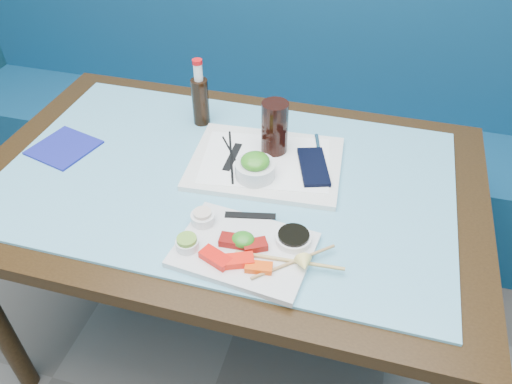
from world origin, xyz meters
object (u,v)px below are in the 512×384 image
(booth_bench, at_px, (287,129))
(blue_napkin, at_px, (64,148))
(seaweed_bowl, at_px, (255,170))
(cola_glass, at_px, (275,128))
(dining_table, at_px, (227,200))
(cola_bottle_body, at_px, (201,102))
(sashimi_plate, at_px, (244,250))
(serving_tray, at_px, (266,163))

(booth_bench, xyz_separation_m, blue_napkin, (-0.50, -0.85, 0.39))
(seaweed_bowl, height_order, blue_napkin, seaweed_bowl)
(seaweed_bowl, distance_m, cola_glass, 0.14)
(seaweed_bowl, height_order, cola_glass, cola_glass)
(seaweed_bowl, bearing_deg, dining_table, 179.04)
(seaweed_bowl, height_order, cola_bottle_body, cola_bottle_body)
(booth_bench, distance_m, cola_glass, 0.86)
(sashimi_plate, bearing_deg, booth_bench, 102.69)
(dining_table, relative_size, cola_glass, 9.04)
(dining_table, height_order, sashimi_plate, sashimi_plate)
(sashimi_plate, height_order, seaweed_bowl, seaweed_bowl)
(serving_tray, relative_size, blue_napkin, 2.54)
(booth_bench, bearing_deg, cola_bottle_body, -104.48)
(dining_table, xyz_separation_m, cola_bottle_body, (-0.16, 0.24, 0.17))
(serving_tray, relative_size, seaweed_bowl, 3.84)
(dining_table, xyz_separation_m, seaweed_bowl, (0.08, -0.00, 0.13))
(sashimi_plate, bearing_deg, dining_table, 122.46)
(dining_table, distance_m, serving_tray, 0.16)
(cola_bottle_body, bearing_deg, blue_napkin, -144.78)
(dining_table, bearing_deg, cola_bottle_body, 123.47)
(cola_bottle_body, xyz_separation_m, blue_napkin, (-0.34, -0.24, -0.07))
(dining_table, bearing_deg, booth_bench, 90.00)
(blue_napkin, bearing_deg, seaweed_bowl, 0.53)
(booth_bench, distance_m, serving_tray, 0.87)
(sashimi_plate, xyz_separation_m, cola_bottle_body, (-0.29, 0.50, 0.07))
(booth_bench, height_order, serving_tray, booth_bench)
(dining_table, bearing_deg, serving_tray, 37.91)
(sashimi_plate, relative_size, serving_tray, 0.74)
(booth_bench, bearing_deg, cola_glass, -81.64)
(dining_table, relative_size, serving_tray, 3.36)
(serving_tray, bearing_deg, seaweed_bowl, -101.77)
(serving_tray, xyz_separation_m, blue_napkin, (-0.59, -0.08, -0.00))
(seaweed_bowl, xyz_separation_m, blue_napkin, (-0.58, -0.01, -0.03))
(dining_table, height_order, serving_tray, serving_tray)
(dining_table, bearing_deg, blue_napkin, -179.22)
(cola_glass, xyz_separation_m, cola_bottle_body, (-0.26, 0.11, -0.02))
(serving_tray, xyz_separation_m, cola_bottle_body, (-0.25, 0.16, 0.07))
(seaweed_bowl, bearing_deg, blue_napkin, -179.47)
(sashimi_plate, bearing_deg, cola_glass, 99.68)
(serving_tray, height_order, blue_napkin, serving_tray)
(booth_bench, xyz_separation_m, serving_tray, (0.09, -0.77, 0.39))
(cola_glass, relative_size, cola_bottle_body, 1.05)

